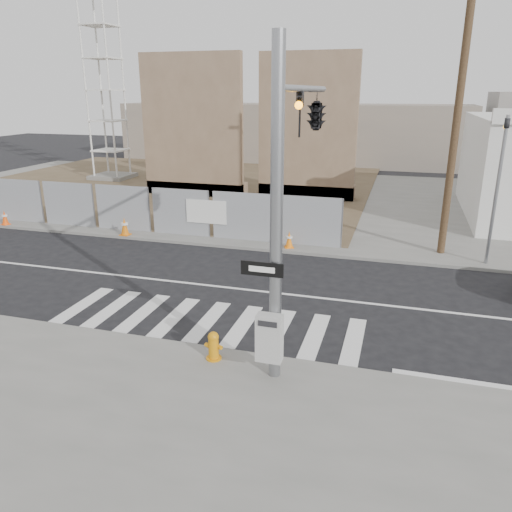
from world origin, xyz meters
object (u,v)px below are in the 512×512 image
(signal_pole, at_px, (305,147))
(traffic_cone_b, at_px, (5,218))
(fire_hydrant, at_px, (213,346))
(traffic_cone_d, at_px, (289,240))
(traffic_cone_c, at_px, (125,227))
(crane_tower, at_px, (101,44))

(signal_pole, relative_size, traffic_cone_b, 10.46)
(fire_hydrant, bearing_deg, traffic_cone_b, 171.45)
(traffic_cone_d, bearing_deg, traffic_cone_c, -178.08)
(crane_tower, distance_m, fire_hydrant, 28.16)
(signal_pole, xyz_separation_m, crane_tower, (-17.49, 19.05, 4.24))
(traffic_cone_c, height_order, traffic_cone_d, traffic_cone_c)
(traffic_cone_c, xyz_separation_m, traffic_cone_d, (7.23, 0.24, -0.05))
(traffic_cone_b, bearing_deg, traffic_cone_d, 1.03)
(fire_hydrant, height_order, traffic_cone_b, fire_hydrant)
(signal_pole, height_order, traffic_cone_c, signal_pole)
(crane_tower, distance_m, traffic_cone_c, 17.55)
(signal_pole, bearing_deg, fire_hydrant, -121.28)
(traffic_cone_d, bearing_deg, crane_tower, 141.42)
(traffic_cone_c, distance_m, traffic_cone_d, 7.23)
(signal_pole, height_order, fire_hydrant, signal_pole)
(traffic_cone_c, bearing_deg, traffic_cone_b, 180.00)
(crane_tower, bearing_deg, signal_pole, -47.43)
(signal_pole, distance_m, traffic_cone_b, 17.10)
(fire_hydrant, bearing_deg, crane_tower, 150.45)
(traffic_cone_c, relative_size, traffic_cone_d, 1.16)
(signal_pole, xyz_separation_m, traffic_cone_d, (-1.78, 6.51, -4.33))
(signal_pole, relative_size, traffic_cone_c, 9.03)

